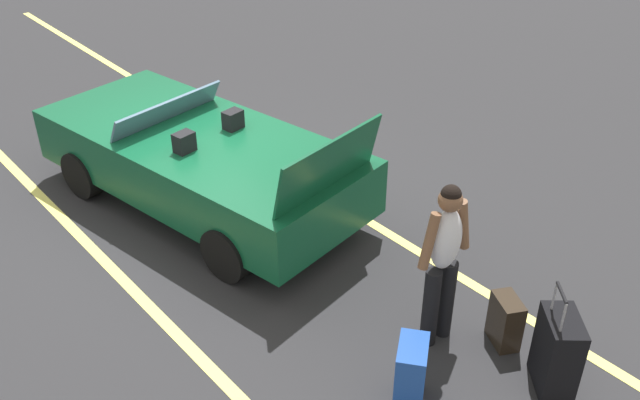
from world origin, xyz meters
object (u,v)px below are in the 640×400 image
suitcase_large_black (557,353)px  suitcase_small_carryon (505,321)px  traveler_person (444,257)px  suitcase_medium_bright (411,374)px  convertible_car (190,155)px

suitcase_large_black → suitcase_small_carryon: 0.62m
suitcase_small_carryon → traveler_person: traveler_person is taller
suitcase_large_black → suitcase_medium_bright: 1.26m
traveler_person → suitcase_large_black: bearing=-160.1°
suitcase_large_black → suitcase_small_carryon: (0.60, -0.12, -0.12)m
suitcase_medium_bright → suitcase_small_carryon: bearing=-131.1°
suitcase_medium_bright → traveler_person: bearing=-101.1°
suitcase_small_carryon → suitcase_large_black: bearing=-72.8°
traveler_person → convertible_car: bearing=9.5°
suitcase_small_carryon → traveler_person: bearing=161.8°
suitcase_small_carryon → suitcase_medium_bright: bearing=-155.5°
suitcase_large_black → traveler_person: 1.23m
suitcase_medium_bright → traveler_person: (0.37, -0.75, 0.62)m
suitcase_large_black → traveler_person: bearing=148.2°
suitcase_large_black → suitcase_small_carryon: size_ratio=2.07×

